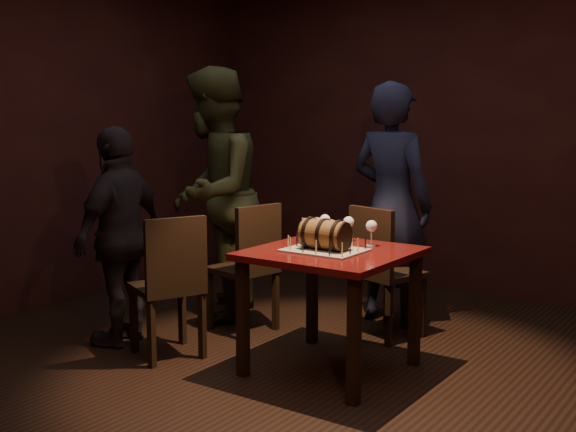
{
  "coord_description": "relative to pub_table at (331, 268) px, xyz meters",
  "views": [
    {
      "loc": [
        2.37,
        -3.48,
        1.57
      ],
      "look_at": [
        -0.09,
        0.05,
        0.95
      ],
      "focal_mm": 45.0,
      "sensor_mm": 36.0,
      "label": 1
    }
  ],
  "objects": [
    {
      "name": "person_left_rear",
      "position": [
        -1.33,
        0.46,
        0.31
      ],
      "size": [
        1.04,
        1.14,
        1.91
      ],
      "primitive_type": "imported",
      "rotation": [
        0.0,
        0.0,
        -1.14
      ],
      "color": "#35361B",
      "rests_on": "ground"
    },
    {
      "name": "room_shell",
      "position": [
        -0.15,
        -0.16,
        0.76
      ],
      "size": [
        5.04,
        5.04,
        2.8
      ],
      "color": "black",
      "rests_on": "ground"
    },
    {
      "name": "cake_board",
      "position": [
        -0.01,
        -0.05,
        0.12
      ],
      "size": [
        0.45,
        0.35,
        0.01
      ],
      "primitive_type": "cube",
      "color": "gray",
      "rests_on": "pub_table"
    },
    {
      "name": "barrel_cake",
      "position": [
        -0.01,
        -0.05,
        0.21
      ],
      "size": [
        0.34,
        0.19,
        0.19
      ],
      "color": "brown",
      "rests_on": "cake_board"
    },
    {
      "name": "person_back",
      "position": [
        -0.17,
        1.14,
        0.26
      ],
      "size": [
        0.69,
        0.49,
        1.79
      ],
      "primitive_type": "imported",
      "rotation": [
        0.0,
        0.0,
        3.04
      ],
      "color": "black",
      "rests_on": "ground"
    },
    {
      "name": "pint_of_ale",
      "position": [
        -0.13,
        0.18,
        0.18
      ],
      "size": [
        0.07,
        0.07,
        0.15
      ],
      "color": "silver",
      "rests_on": "pub_table"
    },
    {
      "name": "wine_glass_left",
      "position": [
        -0.24,
        0.32,
        0.23
      ],
      "size": [
        0.07,
        0.07,
        0.16
      ],
      "color": "silver",
      "rests_on": "pub_table"
    },
    {
      "name": "chair_left_front",
      "position": [
        -0.94,
        -0.4,
        -0.12
      ],
      "size": [
        0.53,
        0.53,
        0.93
      ],
      "color": "black",
      "rests_on": "ground"
    },
    {
      "name": "pub_table",
      "position": [
        0.0,
        0.0,
        0.0
      ],
      "size": [
        0.9,
        0.9,
        0.75
      ],
      "color": "#440B0B",
      "rests_on": "ground"
    },
    {
      "name": "wine_glass_mid",
      "position": [
        -0.07,
        0.32,
        0.23
      ],
      "size": [
        0.07,
        0.07,
        0.16
      ],
      "color": "silver",
      "rests_on": "pub_table"
    },
    {
      "name": "menu_card",
      "position": [
        -0.33,
        0.29,
        0.17
      ],
      "size": [
        0.1,
        0.05,
        0.13
      ],
      "primitive_type": null,
      "color": "white",
      "rests_on": "pub_table"
    },
    {
      "name": "chair_left_rear",
      "position": [
        -0.88,
        0.33,
        -0.12
      ],
      "size": [
        0.47,
        0.47,
        0.93
      ],
      "color": "black",
      "rests_on": "ground"
    },
    {
      "name": "person_left_front",
      "position": [
        -1.45,
        -0.35,
        0.1
      ],
      "size": [
        0.51,
        0.92,
        1.48
      ],
      "primitive_type": "imported",
      "rotation": [
        0.0,
        0.0,
        -1.4
      ],
      "color": "black",
      "rests_on": "ground"
    },
    {
      "name": "birthday_candles",
      "position": [
        -0.01,
        -0.05,
        0.16
      ],
      "size": [
        0.4,
        0.3,
        0.09
      ],
      "color": "#F0E88F",
      "rests_on": "cake_board"
    },
    {
      "name": "wine_glass_right",
      "position": [
        0.13,
        0.26,
        0.23
      ],
      "size": [
        0.07,
        0.07,
        0.16
      ],
      "color": "silver",
      "rests_on": "pub_table"
    },
    {
      "name": "chair_back",
      "position": [
        -0.05,
        0.74,
        -0.12
      ],
      "size": [
        0.5,
        0.5,
        0.93
      ],
      "color": "black",
      "rests_on": "ground"
    }
  ]
}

